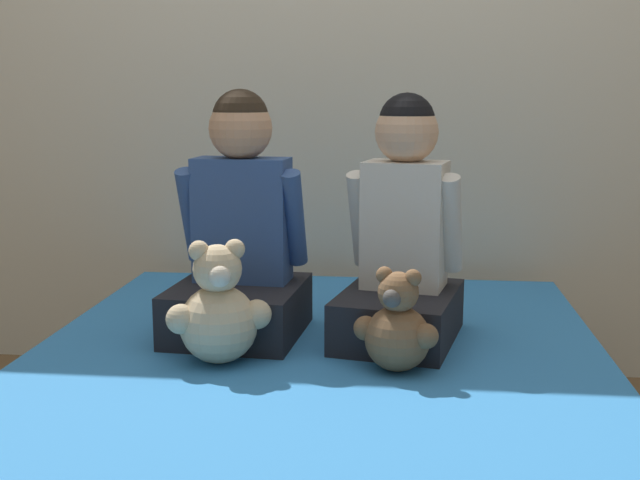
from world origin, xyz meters
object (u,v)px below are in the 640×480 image
Objects in this scene: child_on_left at (240,241)px; child_on_right at (403,243)px; teddy_bear_held_by_right_child at (397,328)px; teddy_bear_held_by_left_child at (218,312)px; bed at (314,434)px.

child_on_left is 1.01× the size of child_on_right.
teddy_bear_held_by_left_child is at bearing -162.65° from teddy_bear_held_by_right_child.
teddy_bear_held_by_left_child is 0.44m from teddy_bear_held_by_right_child.
child_on_right reaches higher than teddy_bear_held_by_left_child.
teddy_bear_held_by_left_child is (-0.23, -0.03, 0.32)m from bed.
teddy_bear_held_by_left_child is at bearing -137.75° from child_on_right.
teddy_bear_held_by_right_child reaches higher than bed.
teddy_bear_held_by_left_child is 1.22× the size of teddy_bear_held_by_right_child.
child_on_left is at bearing 135.30° from bed.
bed is 7.47× the size of teddy_bear_held_by_right_child.
bed is at bearing -173.22° from teddy_bear_held_by_right_child.
bed is 0.55m from child_on_right.
teddy_bear_held_by_left_child is at bearing -172.06° from bed.
teddy_bear_held_by_right_child is (0.44, -0.01, -0.02)m from teddy_bear_held_by_left_child.
teddy_bear_held_by_right_child is at bearing -20.90° from teddy_bear_held_by_left_child.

